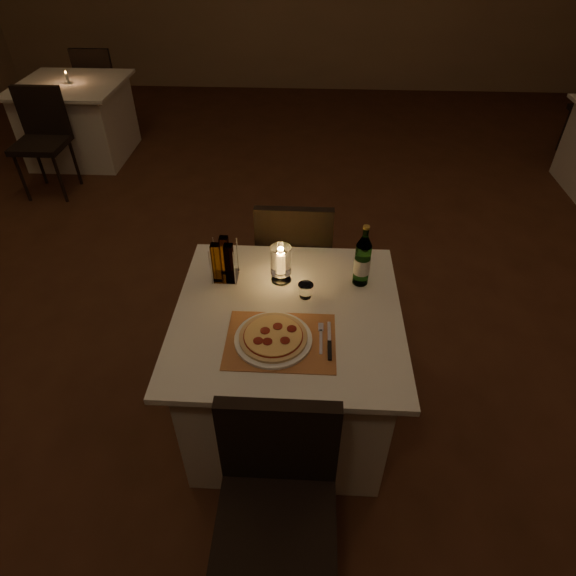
{
  "coord_description": "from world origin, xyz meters",
  "views": [
    {
      "loc": [
        0.27,
        -2.06,
        2.17
      ],
      "look_at": [
        0.19,
        -0.49,
        0.86
      ],
      "focal_mm": 30.0,
      "sensor_mm": 36.0,
      "label": 1
    }
  ],
  "objects_px": {
    "main_table": "(288,367)",
    "pizza": "(273,336)",
    "neighbor_table_left": "(79,121)",
    "water_bottle": "(362,261)",
    "chair_far": "(294,253)",
    "plate": "(273,339)",
    "tumbler": "(306,291)",
    "chair_near": "(277,489)",
    "hurricane_candle": "(281,261)"
  },
  "relations": [
    {
      "from": "tumbler",
      "to": "neighbor_table_left",
      "type": "distance_m",
      "value": 3.87
    },
    {
      "from": "tumbler",
      "to": "neighbor_table_left",
      "type": "bearing_deg",
      "value": 127.78
    },
    {
      "from": "main_table",
      "to": "pizza",
      "type": "xyz_separation_m",
      "value": [
        -0.05,
        -0.18,
        0.39
      ]
    },
    {
      "from": "main_table",
      "to": "tumbler",
      "type": "bearing_deg",
      "value": 55.15
    },
    {
      "from": "chair_near",
      "to": "tumbler",
      "type": "xyz_separation_m",
      "value": [
        0.07,
        0.82,
        0.23
      ]
    },
    {
      "from": "pizza",
      "to": "water_bottle",
      "type": "distance_m",
      "value": 0.56
    },
    {
      "from": "chair_near",
      "to": "hurricane_candle",
      "type": "height_order",
      "value": "hurricane_candle"
    },
    {
      "from": "main_table",
      "to": "neighbor_table_left",
      "type": "xyz_separation_m",
      "value": [
        -2.28,
        3.15,
        0.0
      ]
    },
    {
      "from": "pizza",
      "to": "tumbler",
      "type": "xyz_separation_m",
      "value": [
        0.12,
        0.29,
        0.01
      ]
    },
    {
      "from": "chair_near",
      "to": "chair_far",
      "type": "xyz_separation_m",
      "value": [
        -0.0,
        1.43,
        0.0
      ]
    },
    {
      "from": "plate",
      "to": "pizza",
      "type": "xyz_separation_m",
      "value": [
        0.0,
        -0.0,
        0.02
      ]
    },
    {
      "from": "tumbler",
      "to": "neighbor_table_left",
      "type": "height_order",
      "value": "tumbler"
    },
    {
      "from": "chair_near",
      "to": "neighbor_table_left",
      "type": "height_order",
      "value": "chair_near"
    },
    {
      "from": "plate",
      "to": "hurricane_candle",
      "type": "distance_m",
      "value": 0.42
    },
    {
      "from": "main_table",
      "to": "chair_far",
      "type": "bearing_deg",
      "value": 90.0
    },
    {
      "from": "main_table",
      "to": "pizza",
      "type": "bearing_deg",
      "value": -105.49
    },
    {
      "from": "chair_far",
      "to": "neighbor_table_left",
      "type": "bearing_deg",
      "value": 133.15
    },
    {
      "from": "chair_near",
      "to": "neighbor_table_left",
      "type": "relative_size",
      "value": 0.9
    },
    {
      "from": "main_table",
      "to": "chair_far",
      "type": "height_order",
      "value": "chair_far"
    },
    {
      "from": "water_bottle",
      "to": "hurricane_candle",
      "type": "bearing_deg",
      "value": -179.67
    },
    {
      "from": "main_table",
      "to": "chair_near",
      "type": "xyz_separation_m",
      "value": [
        0.0,
        -0.71,
        0.18
      ]
    },
    {
      "from": "chair_far",
      "to": "pizza",
      "type": "bearing_deg",
      "value": -93.19
    },
    {
      "from": "chair_far",
      "to": "hurricane_candle",
      "type": "distance_m",
      "value": 0.58
    },
    {
      "from": "main_table",
      "to": "tumbler",
      "type": "height_order",
      "value": "tumbler"
    },
    {
      "from": "hurricane_candle",
      "to": "neighbor_table_left",
      "type": "distance_m",
      "value": 3.71
    },
    {
      "from": "chair_near",
      "to": "water_bottle",
      "type": "height_order",
      "value": "water_bottle"
    },
    {
      "from": "hurricane_candle",
      "to": "water_bottle",
      "type": "bearing_deg",
      "value": 0.33
    },
    {
      "from": "water_bottle",
      "to": "neighbor_table_left",
      "type": "bearing_deg",
      "value": 131.78
    },
    {
      "from": "tumbler",
      "to": "hurricane_candle",
      "type": "relative_size",
      "value": 0.37
    },
    {
      "from": "water_bottle",
      "to": "hurricane_candle",
      "type": "relative_size",
      "value": 1.67
    },
    {
      "from": "plate",
      "to": "tumbler",
      "type": "distance_m",
      "value": 0.31
    },
    {
      "from": "tumbler",
      "to": "chair_far",
      "type": "bearing_deg",
      "value": 97.04
    },
    {
      "from": "plate",
      "to": "hurricane_candle",
      "type": "bearing_deg",
      "value": 89.14
    },
    {
      "from": "neighbor_table_left",
      "to": "main_table",
      "type": "bearing_deg",
      "value": -54.07
    },
    {
      "from": "plate",
      "to": "tumbler",
      "type": "relative_size",
      "value": 4.59
    },
    {
      "from": "main_table",
      "to": "hurricane_candle",
      "type": "xyz_separation_m",
      "value": [
        -0.04,
        0.22,
        0.48
      ]
    },
    {
      "from": "pizza",
      "to": "neighbor_table_left",
      "type": "relative_size",
      "value": 0.28
    },
    {
      "from": "chair_far",
      "to": "hurricane_candle",
      "type": "relative_size",
      "value": 4.81
    },
    {
      "from": "main_table",
      "to": "chair_far",
      "type": "xyz_separation_m",
      "value": [
        0.0,
        0.71,
        0.18
      ]
    },
    {
      "from": "main_table",
      "to": "pizza",
      "type": "height_order",
      "value": "pizza"
    },
    {
      "from": "pizza",
      "to": "tumbler",
      "type": "relative_size",
      "value": 4.01
    },
    {
      "from": "water_bottle",
      "to": "neighbor_table_left",
      "type": "xyz_separation_m",
      "value": [
        -2.61,
        2.92,
        -0.49
      ]
    },
    {
      "from": "chair_near",
      "to": "tumbler",
      "type": "relative_size",
      "value": 12.9
    },
    {
      "from": "pizza",
      "to": "water_bottle",
      "type": "bearing_deg",
      "value": 46.89
    },
    {
      "from": "chair_far",
      "to": "water_bottle",
      "type": "distance_m",
      "value": 0.67
    },
    {
      "from": "pizza",
      "to": "water_bottle",
      "type": "height_order",
      "value": "water_bottle"
    },
    {
      "from": "chair_near",
      "to": "plate",
      "type": "height_order",
      "value": "chair_near"
    },
    {
      "from": "pizza",
      "to": "tumbler",
      "type": "bearing_deg",
      "value": 66.54
    },
    {
      "from": "chair_far",
      "to": "plate",
      "type": "xyz_separation_m",
      "value": [
        -0.05,
        -0.89,
        0.2
      ]
    },
    {
      "from": "tumbler",
      "to": "main_table",
      "type": "bearing_deg",
      "value": -124.85
    }
  ]
}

